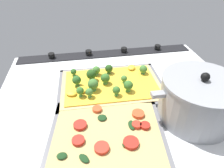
{
  "coord_description": "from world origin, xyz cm",
  "views": [
    {
      "loc": [
        12.07,
        52.21,
        43.53
      ],
      "look_at": [
        2.83,
        -0.76,
        4.96
      ],
      "focal_mm": 31.9,
      "sensor_mm": 36.0,
      "label": 1
    }
  ],
  "objects": [
    {
      "name": "ground_plane",
      "position": [
        0.0,
        0.0,
        -1.5
      ],
      "size": [
        84.11,
        71.12,
        3.0
      ],
      "primitive_type": "cube",
      "color": "silver"
    },
    {
      "name": "cooking_pot",
      "position": [
        -19.92,
        13.17,
        6.6
      ],
      "size": [
        28.99,
        22.22,
        15.52
      ],
      "color": "gray",
      "rests_on": "ground_plane"
    },
    {
      "name": "broccoli_pizza",
      "position": [
        3.27,
        -5.6,
        1.93
      ],
      "size": [
        35.95,
        23.82,
        5.76
      ],
      "color": "tan",
      "rests_on": "baking_tray_front"
    },
    {
      "name": "stove_control_panel",
      "position": [
        -0.0,
        -32.06,
        0.54
      ],
      "size": [
        80.75,
        7.0,
        2.6
      ],
      "color": "black",
      "rests_on": "ground_plane"
    },
    {
      "name": "baking_tray_back",
      "position": [
        7.16,
        16.19,
        0.37
      ],
      "size": [
        34.48,
        29.6,
        1.3
      ],
      "color": "slate",
      "rests_on": "ground_plane"
    },
    {
      "name": "baking_tray_front",
      "position": [
        2.34,
        -5.53,
        0.37
      ],
      "size": [
        38.41,
        26.27,
        1.3
      ],
      "color": "slate",
      "rests_on": "ground_plane"
    },
    {
      "name": "veggie_pizza_back",
      "position": [
        6.97,
        16.24,
        1.1
      ],
      "size": [
        31.77,
        26.9,
        1.9
      ],
      "color": "tan",
      "rests_on": "baking_tray_back"
    }
  ]
}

